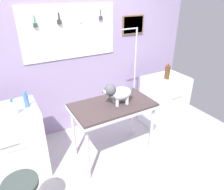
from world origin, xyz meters
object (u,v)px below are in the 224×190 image
at_px(counter_left, 8,146).
at_px(cabinet_right, 164,101).
at_px(dog, 118,93).
at_px(pump_bottle_white, 26,101).
at_px(soda_bottle, 167,72).
at_px(grooming_arm, 133,88).
at_px(grooming_table, 113,110).

height_order(counter_left, cabinet_right, counter_left).
bearing_deg(dog, pump_bottle_white, 163.51).
bearing_deg(soda_bottle, cabinet_right, 40.91).
bearing_deg(pump_bottle_white, grooming_arm, 1.87).
bearing_deg(soda_bottle, grooming_arm, 173.48).
relative_size(grooming_table, pump_bottle_white, 5.50).
relative_size(grooming_table, grooming_arm, 0.64).
bearing_deg(cabinet_right, grooming_arm, 176.54).
xyz_separation_m(grooming_table, dog, (0.05, -0.03, 0.24)).
bearing_deg(grooming_table, soda_bottle, 12.55).
distance_m(grooming_table, dog, 0.25).
xyz_separation_m(dog, soda_bottle, (1.10, 0.29, -0.01)).
bearing_deg(grooming_table, grooming_arm, 30.53).
distance_m(dog, pump_bottle_white, 1.07).
relative_size(grooming_arm, dog, 4.11).
bearing_deg(grooming_arm, soda_bottle, -6.52).
distance_m(dog, counter_left, 1.46).
height_order(grooming_arm, cabinet_right, grooming_arm).
xyz_separation_m(counter_left, pump_bottle_white, (0.30, -0.01, 0.54)).
relative_size(grooming_arm, cabinet_right, 1.98).
distance_m(grooming_arm, cabinet_right, 0.73).
distance_m(counter_left, pump_bottle_white, 0.62).
bearing_deg(cabinet_right, grooming_table, -166.42).
height_order(grooming_table, pump_bottle_white, pump_bottle_white).
relative_size(cabinet_right, pump_bottle_white, 4.33).
distance_m(dog, soda_bottle, 1.13).
bearing_deg(counter_left, grooming_arm, 1.11).
xyz_separation_m(pump_bottle_white, soda_bottle, (2.13, -0.02, -0.03)).
relative_size(cabinet_right, soda_bottle, 3.35).
height_order(counter_left, soda_bottle, soda_bottle).
relative_size(grooming_arm, soda_bottle, 6.64).
height_order(dog, pump_bottle_white, pump_bottle_white).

